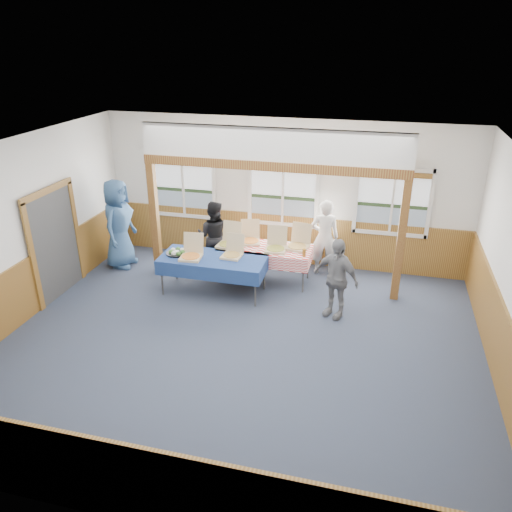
{
  "coord_description": "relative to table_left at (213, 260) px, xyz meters",
  "views": [
    {
      "loc": [
        2.0,
        -6.74,
        4.77
      ],
      "look_at": [
        0.03,
        1.0,
        1.19
      ],
      "focal_mm": 35.0,
      "sensor_mm": 36.0,
      "label": 1
    }
  ],
  "objects": [
    {
      "name": "window_left",
      "position": [
        -1.29,
        1.79,
        0.97
      ],
      "size": [
        1.56,
        0.1,
        1.46
      ],
      "color": "silver",
      "rests_on": "wall_back"
    },
    {
      "name": "post_right",
      "position": [
        3.51,
        0.64,
        0.49
      ],
      "size": [
        0.15,
        0.15,
        2.4
      ],
      "primitive_type": "cube",
      "color": "#5E2C15",
      "rests_on": "floor"
    },
    {
      "name": "pizza_box_d",
      "position": [
        0.51,
        0.94,
        0.12
      ],
      "size": [
        0.51,
        0.57,
        0.43
      ],
      "rotation": [
        0.0,
        0.0,
        0.26
      ],
      "color": "tan",
      "rests_on": "table_right"
    },
    {
      "name": "pizza_box_f",
      "position": [
        1.53,
        0.9,
        0.12
      ],
      "size": [
        0.5,
        0.58,
        0.46
      ],
      "rotation": [
        0.0,
        0.0,
        -0.17
      ],
      "color": "tan",
      "rests_on": "table_right"
    },
    {
      "name": "cased_opening",
      "position": [
        -2.95,
        -0.76,
        0.34
      ],
      "size": [
        0.06,
        1.3,
        2.1
      ],
      "primitive_type": "cube",
      "color": "#373737",
      "rests_on": "wall_left"
    },
    {
      "name": "wainscot_right",
      "position": [
        4.99,
        -1.66,
        -0.16
      ],
      "size": [
        0.05,
        6.98,
        1.1
      ],
      "primitive_type": "cube",
      "color": "brown",
      "rests_on": "floor"
    },
    {
      "name": "pizza_box_e",
      "position": [
        1.12,
        0.68,
        0.12
      ],
      "size": [
        0.45,
        0.53,
        0.44
      ],
      "rotation": [
        0.0,
        0.0,
        0.09
      ],
      "color": "tan",
      "rests_on": "table_right"
    },
    {
      "name": "wall_back",
      "position": [
        1.01,
        1.84,
        0.89
      ],
      "size": [
        8.0,
        0.0,
        8.0
      ],
      "primitive_type": "plane",
      "rotation": [
        1.57,
        0.0,
        0.0
      ],
      "color": "silver",
      "rests_on": "floor"
    },
    {
      "name": "wall_front",
      "position": [
        1.01,
        -5.16,
        0.89
      ],
      "size": [
        8.0,
        0.0,
        8.0
      ],
      "primitive_type": "plane",
      "rotation": [
        -1.57,
        0.0,
        0.0
      ],
      "color": "silver",
      "rests_on": "floor"
    },
    {
      "name": "woman_white",
      "position": [
        2.0,
        1.44,
        0.12
      ],
      "size": [
        0.66,
        0.49,
        1.65
      ],
      "primitive_type": "imported",
      "rotation": [
        0.0,
        0.0,
        3.31
      ],
      "color": "silver",
      "rests_on": "floor"
    },
    {
      "name": "wall_left",
      "position": [
        -2.99,
        -1.66,
        0.89
      ],
      "size": [
        0.0,
        8.0,
        8.0
      ],
      "primitive_type": "plane",
      "rotation": [
        1.57,
        0.0,
        1.57
      ],
      "color": "silver",
      "rests_on": "floor"
    },
    {
      "name": "floor",
      "position": [
        1.01,
        -1.66,
        -0.71
      ],
      "size": [
        8.0,
        8.0,
        0.0
      ],
      "primitive_type": "plane",
      "color": "#283141",
      "rests_on": "ground"
    },
    {
      "name": "pizza_box_c",
      "position": [
        0.12,
        0.66,
        0.12
      ],
      "size": [
        0.46,
        0.54,
        0.45
      ],
      "rotation": [
        0.0,
        0.0,
        -0.09
      ],
      "color": "tan",
      "rests_on": "table_right"
    },
    {
      "name": "table_left",
      "position": [
        0.0,
        0.0,
        0.0
      ],
      "size": [
        2.19,
        1.23,
        0.76
      ],
      "rotation": [
        0.0,
        0.0,
        -0.15
      ],
      "color": "#373737",
      "rests_on": "floor"
    },
    {
      "name": "cross_beam",
      "position": [
        1.01,
        0.64,
        1.78
      ],
      "size": [
        5.15,
        0.18,
        0.18
      ],
      "primitive_type": "cube",
      "color": "#5E2C15",
      "rests_on": "post_left"
    },
    {
      "name": "wainscot_front",
      "position": [
        1.01,
        -5.14,
        -0.16
      ],
      "size": [
        7.98,
        0.05,
        1.1
      ],
      "primitive_type": "cube",
      "color": "brown",
      "rests_on": "floor"
    },
    {
      "name": "table_right",
      "position": [
        0.87,
        0.75,
        -0.0
      ],
      "size": [
        1.97,
        1.0,
        0.76
      ],
      "rotation": [
        0.0,
        0.0,
        -0.09
      ],
      "color": "#373737",
      "rests_on": "floor"
    },
    {
      "name": "drink_glass",
      "position": [
        1.72,
        0.5,
        0.13
      ],
      "size": [
        0.07,
        0.07,
        0.15
      ],
      "primitive_type": "cylinder",
      "color": "#915718",
      "rests_on": "table_right"
    },
    {
      "name": "post_left",
      "position": [
        -1.49,
        0.64,
        0.49
      ],
      "size": [
        0.15,
        0.15,
        2.4
      ],
      "primitive_type": "cube",
      "color": "#5E2C15",
      "rests_on": "floor"
    },
    {
      "name": "woman_black",
      "position": [
        -0.34,
        1.06,
        0.07
      ],
      "size": [
        0.76,
        0.6,
        1.55
      ],
      "primitive_type": "imported",
      "rotation": [
        0.0,
        0.0,
        3.16
      ],
      "color": "black",
      "rests_on": "floor"
    },
    {
      "name": "wainscot_left",
      "position": [
        -2.96,
        -1.66,
        -0.16
      ],
      "size": [
        0.05,
        6.98,
        1.1
      ],
      "primitive_type": "cube",
      "color": "brown",
      "rests_on": "floor"
    },
    {
      "name": "window_right",
      "position": [
        3.31,
        1.79,
        0.97
      ],
      "size": [
        1.56,
        0.1,
        1.46
      ],
      "color": "silver",
      "rests_on": "wall_back"
    },
    {
      "name": "veggie_tray",
      "position": [
        -0.75,
        -0.0,
        0.08
      ],
      "size": [
        0.43,
        0.43,
        0.1
      ],
      "color": "black",
      "rests_on": "table_left"
    },
    {
      "name": "window_mid",
      "position": [
        1.01,
        1.79,
        0.97
      ],
      "size": [
        1.56,
        0.1,
        1.46
      ],
      "color": "silver",
      "rests_on": "wall_back"
    },
    {
      "name": "pizza_box_a",
      "position": [
        -0.4,
        -0.11,
        0.12
      ],
      "size": [
        0.45,
        0.53,
        0.44
      ],
      "rotation": [
        0.0,
        0.0,
        0.1
      ],
      "color": "tan",
      "rests_on": "table_left"
    },
    {
      "name": "ceiling",
      "position": [
        1.01,
        -1.66,
        2.49
      ],
      "size": [
        8.0,
        8.0,
        0.0
      ],
      "primitive_type": "plane",
      "rotation": [
        3.14,
        0.0,
        0.0
      ],
      "color": "white",
      "rests_on": "wall_back"
    },
    {
      "name": "person_grey",
      "position": [
        2.43,
        -0.31,
        0.05
      ],
      "size": [
        0.96,
        0.73,
        1.52
      ],
      "primitive_type": "imported",
      "rotation": [
        0.0,
        0.0,
        -0.46
      ],
      "color": "slate",
      "rests_on": "floor"
    },
    {
      "name": "pizza_box_b",
      "position": [
        0.35,
        0.16,
        0.11
      ],
      "size": [
        0.4,
        0.47,
        0.41
      ],
      "rotation": [
        0.0,
        0.0,
        -0.06
      ],
      "color": "tan",
      "rests_on": "table_left"
    },
    {
      "name": "wainscot_back",
      "position": [
        1.01,
        1.81,
        -0.16
      ],
      "size": [
        7.98,
        0.05,
        1.1
      ],
      "primitive_type": "cube",
      "color": "brown",
      "rests_on": "floor"
    },
    {
      "name": "man_blue",
      "position": [
        -2.39,
        0.71,
        0.28
      ],
      "size": [
        0.63,
        0.96,
        1.97
      ],
      "primitive_type": "imported",
      "rotation": [
        0.0,
        0.0,
        1.57
      ],
      "color": "#355986",
      "rests_on": "floor"
    }
  ]
}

